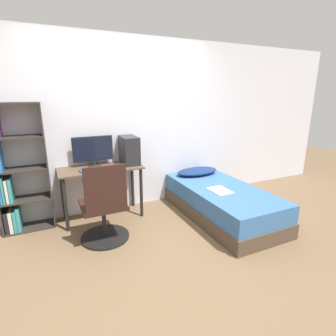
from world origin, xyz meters
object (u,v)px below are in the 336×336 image
Objects in this scene: bed at (221,202)px; monitor at (93,150)px; keyboard at (95,169)px; office_chair at (105,213)px; pc_tower at (129,150)px; bookshelf at (13,175)px.

bed is 3.40× the size of monitor.
keyboard is (-1.63, 0.58, 0.53)m from bed.
office_chair is 2.49× the size of pc_tower.
bookshelf is at bearing 168.15° from keyboard.
monitor reaches higher than pc_tower.
pc_tower is (0.53, 0.69, 0.57)m from office_chair.
pc_tower is (-1.11, 0.72, 0.72)m from bed.
office_chair is 0.66m from keyboard.
office_chair is 0.99m from monitor.
bookshelf is 1.65× the size of office_chair.
pc_tower is (0.51, 0.14, 0.19)m from keyboard.
pc_tower is at bearing 52.06° from office_chair.
keyboard reaches higher than bed.
bookshelf reaches higher than keyboard.
bed is 1.51m from pc_tower.
bookshelf is 0.87× the size of bed.
pc_tower reaches higher than bed.
monitor reaches higher than keyboard.
pc_tower is (1.47, -0.06, 0.19)m from bookshelf.
monitor is at bearing 83.19° from keyboard.
bookshelf is at bearing 141.57° from office_chair.
bookshelf is 0.98m from keyboard.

